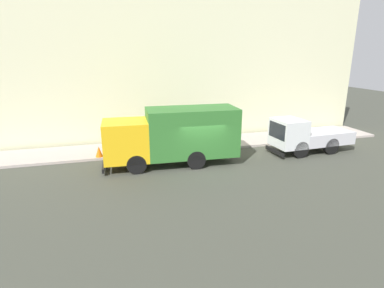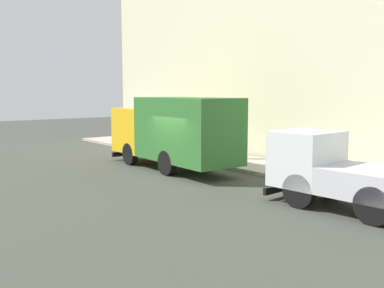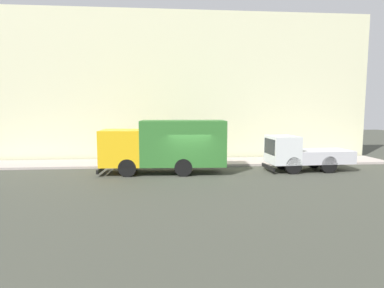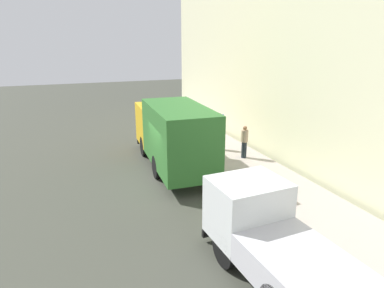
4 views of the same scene
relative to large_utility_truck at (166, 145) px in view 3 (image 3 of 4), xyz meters
The scene contains 9 objects.
ground 2.54m from the large_utility_truck, 130.40° to the right, with size 80.00×80.00×0.00m, color #3F4137.
sidewalk 4.08m from the large_utility_truck, 21.66° to the right, with size 3.20×30.00×0.16m, color #AFA29B.
building_facade 6.95m from the large_utility_truck, 13.85° to the right, with size 0.50×30.00×11.51m, color beige.
large_utility_truck is the anchor object (origin of this frame).
small_flatbed_truck 8.75m from the large_utility_truck, 90.33° to the right, with size 2.33×5.57×2.29m.
pedestrian_walking 3.45m from the large_utility_truck, 27.04° to the left, with size 0.46×0.46×1.64m.
pedestrian_standing 3.91m from the large_utility_truck, ahead, with size 0.43×0.43×1.72m.
traffic_cone_orange 4.93m from the large_utility_truck, 63.60° to the left, with size 0.46×0.46×0.65m, color orange.
street_sign_post 2.28m from the large_utility_truck, 23.43° to the right, with size 0.44×0.08×2.63m.
Camera 3 is at (-18.47, 1.45, 3.98)m, focal length 29.70 mm.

